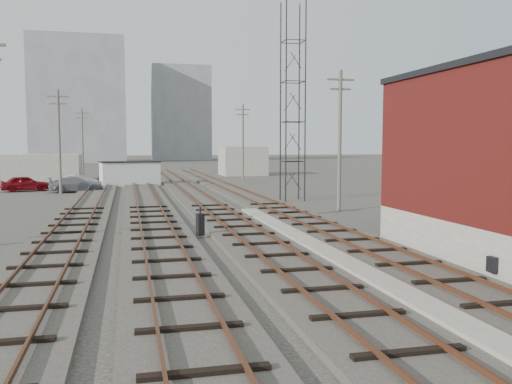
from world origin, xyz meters
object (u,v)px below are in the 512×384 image
object	(u,v)px
car_silver	(79,181)
site_trailer	(130,173)
car_grey	(76,185)
car_red	(25,183)
switch_stand	(200,224)

from	to	relation	value
car_silver	site_trailer	bearing A→B (deg)	-87.34
car_silver	car_grey	size ratio (longest dim) A/B	0.81
car_red	car_grey	world-z (taller)	car_red
switch_stand	car_grey	distance (m)	27.75
car_red	car_silver	size ratio (longest dim) A/B	1.11
car_red	car_grey	xyz separation A→B (m)	(4.61, -2.02, -0.03)
car_red	car_silver	bearing A→B (deg)	-64.45
car_red	car_grey	size ratio (longest dim) A/B	0.89
site_trailer	car_red	size ratio (longest dim) A/B	1.53
car_red	car_grey	distance (m)	5.03
car_red	car_silver	world-z (taller)	car_red
car_red	car_silver	distance (m)	5.86
switch_stand	site_trailer	xyz separation A→B (m)	(-2.99, 33.47, 0.66)
switch_stand	car_red	world-z (taller)	switch_stand
car_silver	switch_stand	bearing A→B (deg)	-173.40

